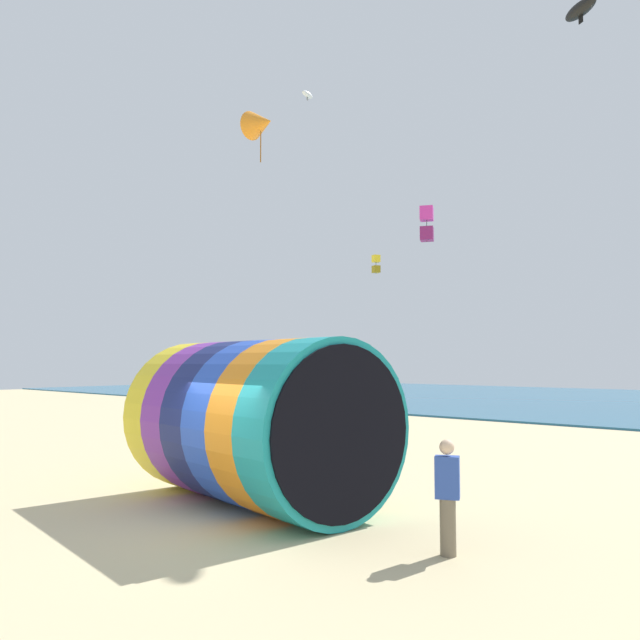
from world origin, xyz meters
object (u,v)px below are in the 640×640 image
object	(u,v)px
kite_white_parafoil	(307,95)
kite_yellow_box	(376,264)
kite_orange_delta	(261,123)
bystander_far_left	(178,414)
kite_handler	(448,496)
giant_inflatable_tube	(255,422)
kite_black_parafoil	(581,9)
kite_magenta_box	(427,224)

from	to	relation	value
kite_white_parafoil	kite_yellow_box	world-z (taller)	kite_white_parafoil
kite_orange_delta	bystander_far_left	bearing A→B (deg)	157.24
kite_white_parafoil	kite_yellow_box	xyz separation A→B (m)	(0.66, 4.37, -7.56)
kite_yellow_box	kite_white_parafoil	bearing A→B (deg)	-98.59
kite_handler	giant_inflatable_tube	bearing A→B (deg)	176.32
kite_yellow_box	kite_orange_delta	world-z (taller)	kite_orange_delta
kite_handler	kite_black_parafoil	distance (m)	14.99
kite_white_parafoil	kite_yellow_box	distance (m)	8.75
kite_white_parafoil	bystander_far_left	xyz separation A→B (m)	(-0.92, -6.29, -14.50)
kite_yellow_box	kite_magenta_box	bearing A→B (deg)	-11.55
kite_magenta_box	kite_black_parafoil	distance (m)	12.23
kite_orange_delta	kite_magenta_box	bearing A→B (deg)	104.65
kite_magenta_box	kite_handler	bearing A→B (deg)	-56.93
giant_inflatable_tube	kite_yellow_box	size ratio (longest dim) A/B	6.14
kite_white_parafoil	kite_magenta_box	bearing A→B (deg)	41.66
kite_magenta_box	kite_white_parafoil	xyz separation A→B (m)	(-4.12, -3.66, 6.14)
giant_inflatable_tube	kite_black_parafoil	size ratio (longest dim) A/B	4.71
kite_white_parafoil	kite_orange_delta	bearing A→B (deg)	-52.24
giant_inflatable_tube	kite_orange_delta	size ratio (longest dim) A/B	4.07
kite_yellow_box	bystander_far_left	xyz separation A→B (m)	(-1.58, -10.66, -6.95)
kite_yellow_box	kite_black_parafoil	distance (m)	15.78
kite_black_parafoil	kite_white_parafoil	bearing A→B (deg)	166.64
kite_handler	kite_yellow_box	xyz separation A→B (m)	(-13.85, 16.67, 6.95)
kite_black_parafoil	kite_orange_delta	size ratio (longest dim) A/B	0.86
kite_handler	bystander_far_left	size ratio (longest dim) A/B	0.99
kite_yellow_box	bystander_far_left	distance (m)	12.82
kite_yellow_box	kite_orange_delta	size ratio (longest dim) A/B	0.66
kite_handler	kite_white_parafoil	size ratio (longest dim) A/B	1.95
giant_inflatable_tube	bystander_far_left	distance (m)	12.24
kite_handler	kite_black_parafoil	bearing A→B (deg)	95.83
kite_handler	kite_orange_delta	distance (m)	10.98
kite_handler	kite_magenta_box	bearing A→B (deg)	123.07
kite_white_parafoil	kite_yellow_box	size ratio (longest dim) A/B	0.92
giant_inflatable_tube	kite_magenta_box	bearing A→B (deg)	110.18
kite_handler	kite_magenta_box	xyz separation A→B (m)	(-10.40, 15.97, 8.37)
bystander_far_left	kite_orange_delta	bearing A→B (deg)	-22.76
kite_magenta_box	bystander_far_left	distance (m)	13.94
giant_inflatable_tube	kite_black_parafoil	xyz separation A→B (m)	(3.71, 8.78, 11.10)
kite_white_parafoil	kite_handler	bearing A→B (deg)	-40.30
kite_orange_delta	kite_black_parafoil	bearing A→B (deg)	48.32
giant_inflatable_tube	bystander_far_left	bearing A→B (deg)	152.08
kite_magenta_box	kite_white_parafoil	size ratio (longest dim) A/B	1.92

